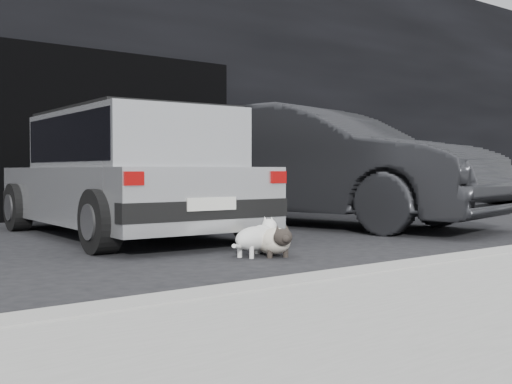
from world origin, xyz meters
TOP-DOWN VIEW (x-y plane):
  - ground at (0.00, 0.00)m, footprint 80.00×80.00m
  - building_facade at (1.00, 6.00)m, footprint 34.00×4.00m
  - garage_opening at (1.00, 3.99)m, footprint 4.00×0.10m
  - curb at (1.00, -2.60)m, footprint 18.00×0.25m
  - silver_hatchback at (-0.34, 1.15)m, footprint 2.04×3.88m
  - second_car at (2.39, 0.95)m, footprint 2.76×5.12m
  - cat_siamese at (-0.10, -1.09)m, footprint 0.46×0.82m
  - cat_white at (-0.19, -0.99)m, footprint 0.67×0.39m

SIDE VIEW (x-z plane):
  - ground at x=0.00m, z-range 0.00..0.00m
  - curb at x=1.00m, z-range 0.00..0.12m
  - cat_siamese at x=-0.10m, z-range -0.01..0.28m
  - cat_white at x=-0.19m, z-range 0.00..0.33m
  - silver_hatchback at x=-0.34m, z-range 0.06..1.46m
  - second_car at x=2.39m, z-range 0.00..1.60m
  - garage_opening at x=1.00m, z-range 0.00..2.60m
  - building_facade at x=1.00m, z-range 0.00..5.00m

